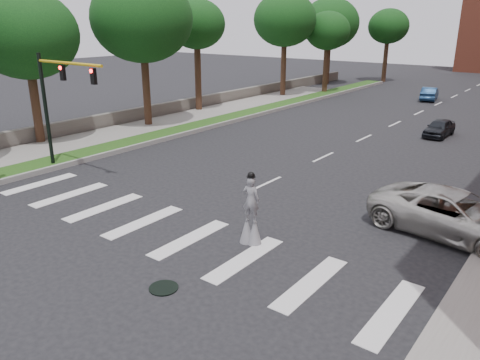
% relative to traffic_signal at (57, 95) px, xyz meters
% --- Properties ---
extents(ground_plane, '(160.00, 160.00, 0.00)m').
position_rel_traffic_signal_xyz_m(ground_plane, '(9.78, -3.00, -4.15)').
color(ground_plane, black).
rests_on(ground_plane, ground).
extents(grass_median, '(2.00, 60.00, 0.25)m').
position_rel_traffic_signal_xyz_m(grass_median, '(-1.72, 17.00, -4.03)').
color(grass_median, '#1E4513').
rests_on(grass_median, ground).
extents(median_curb, '(0.20, 60.00, 0.28)m').
position_rel_traffic_signal_xyz_m(median_curb, '(-0.67, 17.00, -4.01)').
color(median_curb, gray).
rests_on(median_curb, ground).
extents(sidewalk_left, '(4.00, 60.00, 0.18)m').
position_rel_traffic_signal_xyz_m(sidewalk_left, '(-4.72, 7.00, -4.06)').
color(sidewalk_left, gray).
rests_on(sidewalk_left, ground).
extents(stone_wall, '(0.50, 56.00, 1.10)m').
position_rel_traffic_signal_xyz_m(stone_wall, '(-7.22, 19.00, -3.60)').
color(stone_wall, '#58534C').
rests_on(stone_wall, ground).
extents(manhole, '(0.90, 0.90, 0.04)m').
position_rel_traffic_signal_xyz_m(manhole, '(12.78, -5.00, -4.13)').
color(manhole, black).
rests_on(manhole, ground).
extents(traffic_signal, '(5.30, 0.23, 6.20)m').
position_rel_traffic_signal_xyz_m(traffic_signal, '(0.00, 0.00, 0.00)').
color(traffic_signal, black).
rests_on(traffic_signal, ground).
extents(stilt_performer, '(0.83, 0.59, 2.75)m').
position_rel_traffic_signal_xyz_m(stilt_performer, '(13.06, -0.87, -3.08)').
color(stilt_performer, '#352015').
rests_on(stilt_performer, ground).
extents(suv_crossing, '(6.60, 3.77, 1.74)m').
position_rel_traffic_signal_xyz_m(suv_crossing, '(18.78, 4.26, -3.28)').
color(suv_crossing, beige).
rests_on(suv_crossing, ground).
extents(car_near, '(1.56, 3.63, 1.22)m').
position_rel_traffic_signal_xyz_m(car_near, '(13.73, 20.74, -3.54)').
color(car_near, black).
rests_on(car_near, ground).
extents(car_mid, '(2.14, 4.27, 1.34)m').
position_rel_traffic_signal_xyz_m(car_mid, '(8.37, 36.61, -3.48)').
color(car_mid, navy).
rests_on(car_mid, ground).
extents(tree_1, '(6.42, 6.42, 9.68)m').
position_rel_traffic_signal_xyz_m(tree_1, '(-6.63, 2.46, 2.77)').
color(tree_1, '#352015').
rests_on(tree_1, ground).
extents(tree_2, '(7.36, 7.36, 11.03)m').
position_rel_traffic_signal_xyz_m(tree_2, '(-5.10, 10.55, 3.72)').
color(tree_2, '#352015').
rests_on(tree_2, ground).
extents(tree_3, '(4.93, 4.93, 9.59)m').
position_rel_traffic_signal_xyz_m(tree_3, '(-6.27, 17.64, 3.26)').
color(tree_3, '#352015').
rests_on(tree_3, ground).
extents(tree_4, '(6.45, 6.45, 10.62)m').
position_rel_traffic_signal_xyz_m(tree_4, '(-4.99, 29.67, 3.69)').
color(tree_4, '#352015').
rests_on(tree_4, ground).
extents(tree_5, '(7.23, 7.23, 10.53)m').
position_rel_traffic_signal_xyz_m(tree_5, '(-6.19, 42.14, 3.29)').
color(tree_5, '#352015').
rests_on(tree_5, ground).
extents(tree_6, '(4.80, 4.80, 8.77)m').
position_rel_traffic_signal_xyz_m(tree_6, '(-2.38, 34.25, 2.51)').
color(tree_6, '#352015').
rests_on(tree_6, ground).
extents(tree_7, '(5.20, 5.20, 9.30)m').
position_rel_traffic_signal_xyz_m(tree_7, '(-1.23, 48.86, 2.87)').
color(tree_7, '#352015').
rests_on(tree_7, ground).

